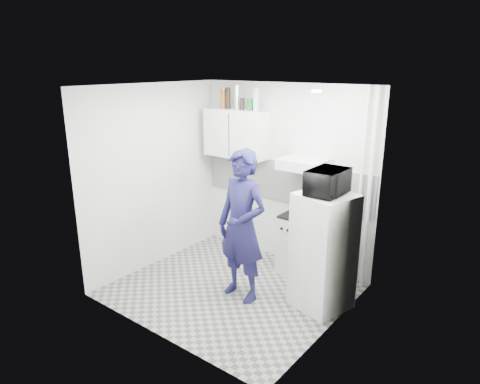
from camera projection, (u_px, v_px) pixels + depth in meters
The scene contains 23 objects.
floor at pixel (231, 289), 5.62m from camera, with size 2.80×2.80×0.00m, color gray.
ceiling at pixel (230, 86), 4.86m from camera, with size 2.80×2.80×0.00m, color white.
wall_back at pixel (285, 175), 6.19m from camera, with size 2.80×2.80×0.00m, color silver.
wall_left at pixel (154, 177), 6.06m from camera, with size 2.60×2.60×0.00m, color silver.
wall_right at pixel (336, 219), 4.42m from camera, with size 2.60×2.60×0.00m, color silver.
person at pixel (242, 226), 5.20m from camera, with size 0.69×0.45×1.90m, color #17153D.
stove at pixel (300, 244), 5.99m from camera, with size 0.51×0.51×0.82m, color silver.
fridge at pixel (323, 252), 5.05m from camera, with size 0.59×0.59×1.42m, color white.
stove_top at pixel (301, 216), 5.87m from camera, with size 0.49×0.49×0.03m, color black.
saucepan at pixel (300, 210), 5.89m from camera, with size 0.21×0.21×0.11m, color silver.
microwave at pixel (328, 182), 4.81m from camera, with size 0.35×0.52×0.29m, color black.
bottle_b at pixel (223, 98), 6.33m from camera, with size 0.08×0.08×0.30m, color brown.
bottle_c at pixel (228, 98), 6.28m from camera, with size 0.07×0.07×0.31m, color black.
bottle_d at pixel (237, 97), 6.18m from camera, with size 0.08×0.08×0.35m, color silver.
canister_a at pixel (242, 104), 6.15m from camera, with size 0.07×0.07×0.17m, color black.
canister_b at pixel (250, 105), 6.07m from camera, with size 0.09×0.09×0.17m, color #144C1E.
bottle_e at pixel (256, 100), 5.98m from camera, with size 0.08×0.08×0.32m, color #B2B7BC.
upper_cabinet at pixel (236, 133), 6.33m from camera, with size 1.00×0.35×0.70m, color white.
range_hood at pixel (304, 164), 5.65m from camera, with size 0.60×0.50×0.14m, color silver.
backsplash at pixel (284, 182), 6.20m from camera, with size 2.74×0.03×0.60m, color white.
pipe_a at pixel (369, 192), 5.36m from camera, with size 0.05×0.05×2.60m, color silver.
pipe_b at pixel (360, 190), 5.43m from camera, with size 0.04×0.04×2.60m, color silver.
ceiling_spot_fixture at pixel (317, 91), 4.44m from camera, with size 0.10×0.10×0.02m, color white.
Camera 1 is at (3.16, -3.89, 2.85)m, focal length 32.00 mm.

